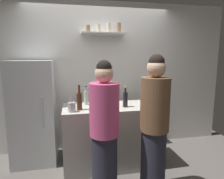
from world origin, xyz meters
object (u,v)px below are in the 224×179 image
at_px(wine_bottle_pale_glass, 86,97).
at_px(wine_bottle_green_glass, 149,99).
at_px(refrigerator, 34,113).
at_px(person_brown_jacket, 154,127).
at_px(utensil_holder, 72,107).
at_px(wine_bottle_amber_glass, 79,101).
at_px(wine_bottle_dark_glass, 125,99).
at_px(baking_pan, 103,107).
at_px(water_bottle_plastic, 102,97).
at_px(person_pink_top, 104,132).

xyz_separation_m(wine_bottle_pale_glass, wine_bottle_green_glass, (0.88, -0.36, 0.01)).
xyz_separation_m(refrigerator, person_brown_jacket, (1.53, -1.06, 0.04)).
bearing_deg(utensil_holder, wine_bottle_pale_glass, 60.44).
bearing_deg(wine_bottle_amber_glass, wine_bottle_dark_glass, 2.66).
bearing_deg(wine_bottle_dark_glass, utensil_holder, -171.69).
xyz_separation_m(baking_pan, wine_bottle_dark_glass, (0.33, 0.05, 0.09)).
distance_m(water_bottle_plastic, person_brown_jacket, 1.06).
xyz_separation_m(baking_pan, wine_bottle_pale_glass, (-0.22, 0.32, 0.09)).
relative_size(utensil_holder, person_brown_jacket, 0.13).
distance_m(utensil_holder, water_bottle_plastic, 0.61).
height_order(refrigerator, wine_bottle_amber_glass, refrigerator).
relative_size(utensil_holder, water_bottle_plastic, 1.01).
bearing_deg(person_brown_jacket, person_pink_top, -63.69).
bearing_deg(person_brown_jacket, refrigerator, -93.36).
bearing_deg(person_pink_top, baking_pan, -112.23).
bearing_deg(baking_pan, wine_bottle_green_glass, -3.76).
height_order(utensil_holder, wine_bottle_pale_glass, wine_bottle_pale_glass).
relative_size(refrigerator, baking_pan, 4.70).
bearing_deg(refrigerator, wine_bottle_dark_glass, -17.38).
height_order(baking_pan, wine_bottle_amber_glass, wine_bottle_amber_glass).
xyz_separation_m(baking_pan, utensil_holder, (-0.43, -0.06, 0.04)).
height_order(baking_pan, wine_bottle_pale_glass, wine_bottle_pale_glass).
bearing_deg(baking_pan, person_brown_jacket, -48.83).
bearing_deg(refrigerator, water_bottle_plastic, -7.68).
distance_m(wine_bottle_dark_glass, person_brown_jacket, 0.69).
height_order(water_bottle_plastic, person_brown_jacket, person_brown_jacket).
relative_size(baking_pan, water_bottle_plastic, 1.52).
bearing_deg(wine_bottle_pale_glass, baking_pan, -55.51).
bearing_deg(water_bottle_plastic, wine_bottle_green_glass, -30.58).
distance_m(wine_bottle_dark_glass, wine_bottle_amber_glass, 0.66).
distance_m(baking_pan, wine_bottle_dark_glass, 0.35).
bearing_deg(person_brown_jacket, wine_bottle_pale_glass, -109.75).
distance_m(refrigerator, utensil_holder, 0.81).
bearing_deg(wine_bottle_pale_glass, utensil_holder, -119.56).
bearing_deg(wine_bottle_dark_glass, wine_bottle_pale_glass, 153.92).
xyz_separation_m(baking_pan, wine_bottle_green_glass, (0.66, -0.04, 0.10)).
bearing_deg(baking_pan, wine_bottle_amber_glass, 177.06).
relative_size(wine_bottle_amber_glass, person_pink_top, 0.22).
bearing_deg(utensil_holder, baking_pan, 8.42).
height_order(wine_bottle_dark_glass, wine_bottle_amber_glass, wine_bottle_amber_glass).
bearing_deg(baking_pan, person_pink_top, -97.69).
bearing_deg(person_pink_top, refrigerator, -61.37).
bearing_deg(person_pink_top, wine_bottle_amber_glass, -79.67).
bearing_deg(wine_bottle_amber_glass, person_brown_jacket, -35.65).
bearing_deg(wine_bottle_green_glass, wine_bottle_pale_glass, 157.63).
height_order(wine_bottle_pale_glass, wine_bottle_dark_glass, wine_bottle_dark_glass).
xyz_separation_m(baking_pan, wine_bottle_amber_glass, (-0.33, 0.02, 0.11)).
xyz_separation_m(utensil_holder, wine_bottle_amber_glass, (0.10, 0.08, 0.07)).
relative_size(wine_bottle_dark_glass, wine_bottle_amber_glass, 0.86).
bearing_deg(wine_bottle_pale_glass, water_bottle_plastic, 2.88).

